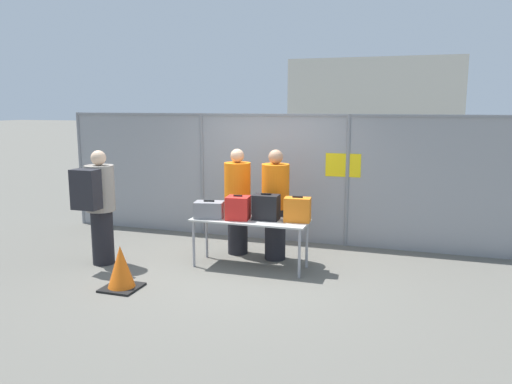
% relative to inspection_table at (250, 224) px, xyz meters
% --- Properties ---
extents(ground_plane, '(120.00, 120.00, 0.00)m').
position_rel_inspection_table_xyz_m(ground_plane, '(-0.14, -0.11, -0.67)').
color(ground_plane, '#605E56').
extents(fence_section, '(8.18, 0.07, 2.28)m').
position_rel_inspection_table_xyz_m(fence_section, '(-0.14, 1.63, 0.52)').
color(fence_section, gray).
rests_on(fence_section, ground_plane).
extents(inspection_table, '(1.75, 0.61, 0.74)m').
position_rel_inspection_table_xyz_m(inspection_table, '(0.00, 0.00, 0.00)').
color(inspection_table, '#B2B2AD').
rests_on(inspection_table, ground_plane).
extents(suitcase_grey, '(0.48, 0.36, 0.27)m').
position_rel_inspection_table_xyz_m(suitcase_grey, '(-0.63, -0.08, 0.19)').
color(suitcase_grey, slate).
rests_on(suitcase_grey, inspection_table).
extents(suitcase_red, '(0.37, 0.34, 0.37)m').
position_rel_inspection_table_xyz_m(suitcase_red, '(-0.17, -0.04, 0.24)').
color(suitcase_red, red).
rests_on(suitcase_red, inspection_table).
extents(suitcase_black, '(0.39, 0.27, 0.40)m').
position_rel_inspection_table_xyz_m(suitcase_black, '(0.23, 0.07, 0.25)').
color(suitcase_black, black).
rests_on(suitcase_black, inspection_table).
extents(suitcase_orange, '(0.40, 0.26, 0.38)m').
position_rel_inspection_table_xyz_m(suitcase_orange, '(0.70, 0.08, 0.25)').
color(suitcase_orange, orange).
rests_on(suitcase_orange, inspection_table).
extents(traveler_hooded, '(0.43, 0.67, 1.76)m').
position_rel_inspection_table_xyz_m(traveler_hooded, '(-2.22, -0.60, 0.29)').
color(traveler_hooded, black).
rests_on(traveler_hooded, ground_plane).
extents(security_worker_near, '(0.43, 0.43, 1.75)m').
position_rel_inspection_table_xyz_m(security_worker_near, '(0.25, 0.51, 0.23)').
color(security_worker_near, black).
rests_on(security_worker_near, ground_plane).
extents(security_worker_far, '(0.43, 0.43, 1.73)m').
position_rel_inspection_table_xyz_m(security_worker_far, '(-0.42, 0.62, 0.22)').
color(security_worker_far, black).
rests_on(security_worker_far, ground_plane).
extents(utility_trailer, '(3.24, 2.09, 0.78)m').
position_rel_inspection_table_xyz_m(utility_trailer, '(1.38, 3.18, -0.22)').
color(utility_trailer, silver).
rests_on(utility_trailer, ground_plane).
extents(distant_hangar, '(12.36, 9.41, 5.75)m').
position_rel_inspection_table_xyz_m(distant_hangar, '(-0.94, 34.48, 2.20)').
color(distant_hangar, beige).
rests_on(distant_hangar, ground_plane).
extents(traffic_cone, '(0.48, 0.48, 0.59)m').
position_rel_inspection_table_xyz_m(traffic_cone, '(-1.34, -1.39, -0.40)').
color(traffic_cone, black).
rests_on(traffic_cone, ground_plane).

